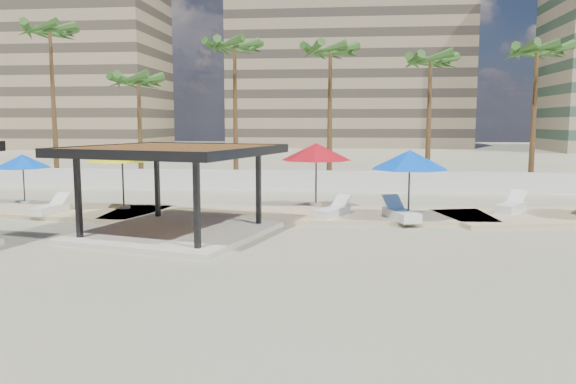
{
  "coord_description": "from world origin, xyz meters",
  "views": [
    {
      "loc": [
        4.14,
        -16.43,
        4.0
      ],
      "look_at": [
        1.92,
        4.3,
        1.4
      ],
      "focal_mm": 35.0,
      "sensor_mm": 36.0,
      "label": 1
    }
  ],
  "objects_px": {
    "lounger_a": "(50,209)",
    "lounger_b": "(333,211)",
    "lounger_c": "(401,214)",
    "pavilion_central": "(174,182)",
    "umbrella_c": "(316,152)",
    "lounger_d": "(511,207)"
  },
  "relations": [
    {
      "from": "umbrella_c",
      "to": "lounger_a",
      "type": "relative_size",
      "value": 1.56
    },
    {
      "from": "pavilion_central",
      "to": "lounger_d",
      "type": "xyz_separation_m",
      "value": [
        13.15,
        5.65,
        -1.51
      ]
    },
    {
      "from": "lounger_a",
      "to": "lounger_d",
      "type": "height_order",
      "value": "lounger_d"
    },
    {
      "from": "lounger_b",
      "to": "lounger_c",
      "type": "height_order",
      "value": "lounger_c"
    },
    {
      "from": "pavilion_central",
      "to": "lounger_b",
      "type": "height_order",
      "value": "pavilion_central"
    },
    {
      "from": "pavilion_central",
      "to": "lounger_c",
      "type": "relative_size",
      "value": 3.21
    },
    {
      "from": "lounger_d",
      "to": "umbrella_c",
      "type": "bearing_deg",
      "value": 117.34
    },
    {
      "from": "umbrella_c",
      "to": "lounger_a",
      "type": "bearing_deg",
      "value": -163.16
    },
    {
      "from": "lounger_b",
      "to": "lounger_d",
      "type": "xyz_separation_m",
      "value": [
        7.62,
        1.99,
        0.02
      ]
    },
    {
      "from": "umbrella_c",
      "to": "lounger_b",
      "type": "bearing_deg",
      "value": -72.94
    },
    {
      "from": "lounger_b",
      "to": "lounger_d",
      "type": "bearing_deg",
      "value": -47.29
    },
    {
      "from": "umbrella_c",
      "to": "lounger_b",
      "type": "height_order",
      "value": "umbrella_c"
    },
    {
      "from": "lounger_c",
      "to": "lounger_d",
      "type": "height_order",
      "value": "lounger_c"
    },
    {
      "from": "lounger_a",
      "to": "lounger_b",
      "type": "relative_size",
      "value": 0.98
    },
    {
      "from": "pavilion_central",
      "to": "lounger_b",
      "type": "relative_size",
      "value": 3.61
    },
    {
      "from": "lounger_d",
      "to": "lounger_c",
      "type": "bearing_deg",
      "value": 150.06
    },
    {
      "from": "lounger_c",
      "to": "lounger_b",
      "type": "bearing_deg",
      "value": 59.58
    },
    {
      "from": "lounger_b",
      "to": "lounger_c",
      "type": "distance_m",
      "value": 2.75
    },
    {
      "from": "lounger_b",
      "to": "lounger_c",
      "type": "xyz_separation_m",
      "value": [
        2.69,
        -0.54,
        0.02
      ]
    },
    {
      "from": "pavilion_central",
      "to": "lounger_d",
      "type": "distance_m",
      "value": 14.39
    },
    {
      "from": "pavilion_central",
      "to": "umbrella_c",
      "type": "relative_size",
      "value": 2.36
    },
    {
      "from": "umbrella_c",
      "to": "lounger_a",
      "type": "distance_m",
      "value": 11.8
    }
  ]
}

